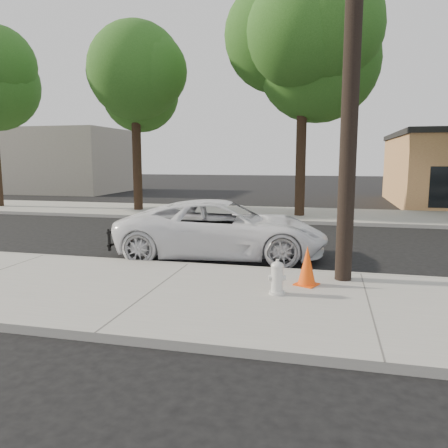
{
  "coord_description": "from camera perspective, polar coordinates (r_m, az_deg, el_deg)",
  "views": [
    {
      "loc": [
        3.24,
        -11.94,
        2.66
      ],
      "look_at": [
        0.66,
        -1.16,
        1.0
      ],
      "focal_mm": 35.0,
      "sensor_mm": 36.0,
      "label": 1
    }
  ],
  "objects": [
    {
      "name": "ground",
      "position": [
        12.66,
        -1.67,
        -3.62
      ],
      "size": [
        120.0,
        120.0,
        0.0
      ],
      "primitive_type": "plane",
      "color": "black",
      "rests_on": "ground"
    },
    {
      "name": "near_sidewalk",
      "position": [
        8.69,
        -9.19,
        -8.88
      ],
      "size": [
        90.0,
        4.4,
        0.15
      ],
      "primitive_type": "cube",
      "color": "gray",
      "rests_on": "ground"
    },
    {
      "name": "tree_c",
      "position": [
        20.06,
        10.94,
        20.59
      ],
      "size": [
        4.96,
        4.8,
        9.55
      ],
      "color": "black",
      "rests_on": "far_sidewalk"
    },
    {
      "name": "tree_b",
      "position": [
        22.23,
        -11.26,
        17.38
      ],
      "size": [
        4.34,
        4.2,
        8.45
      ],
      "color": "black",
      "rests_on": "far_sidewalk"
    },
    {
      "name": "utility_pole",
      "position": [
        9.47,
        16.4,
        20.61
      ],
      "size": [
        1.4,
        0.34,
        9.0
      ],
      "color": "black",
      "rests_on": "near_sidewalk"
    },
    {
      "name": "curb_near",
      "position": [
        10.68,
        -4.63,
        -5.52
      ],
      "size": [
        90.0,
        0.12,
        0.16
      ],
      "primitive_type": "cube",
      "color": "#9E9B93",
      "rests_on": "ground"
    },
    {
      "name": "building_far",
      "position": [
        39.5,
        -22.77,
        7.62
      ],
      "size": [
        14.0,
        8.0,
        5.0
      ],
      "primitive_type": "cube",
      "color": "gray",
      "rests_on": "ground"
    },
    {
      "name": "police_cruiser",
      "position": [
        11.82,
        -0.2,
        -0.64
      ],
      "size": [
        5.86,
        3.21,
        1.56
      ],
      "primitive_type": "imported",
      "rotation": [
        0.0,
        0.0,
        1.69
      ],
      "color": "white",
      "rests_on": "ground"
    },
    {
      "name": "fire_hydrant",
      "position": [
        8.26,
        6.96,
        -7.06
      ],
      "size": [
        0.34,
        0.3,
        0.62
      ],
      "rotation": [
        0.0,
        0.0,
        0.22
      ],
      "color": "silver",
      "rests_on": "near_sidewalk"
    },
    {
      "name": "far_sidewalk",
      "position": [
        20.86,
        4.43,
        1.36
      ],
      "size": [
        90.0,
        5.0,
        0.15
      ],
      "primitive_type": "cube",
      "color": "gray",
      "rests_on": "ground"
    },
    {
      "name": "traffic_cone",
      "position": [
        8.91,
        10.8,
        -5.42
      ],
      "size": [
        0.54,
        0.54,
        0.8
      ],
      "rotation": [
        0.0,
        0.0,
        -0.42
      ],
      "color": "#FF4F0D",
      "rests_on": "near_sidewalk"
    }
  ]
}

